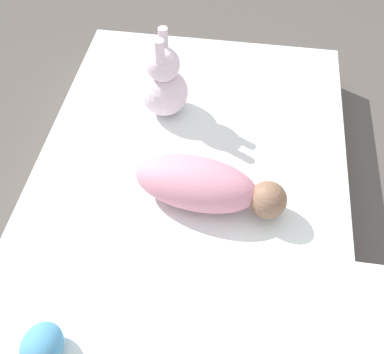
{
  "coord_description": "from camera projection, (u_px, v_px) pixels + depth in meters",
  "views": [
    {
      "loc": [
        0.9,
        0.14,
        1.35
      ],
      "look_at": [
        0.04,
        0.02,
        0.22
      ],
      "focal_mm": 42.0,
      "sensor_mm": 36.0,
      "label": 1
    }
  ],
  "objects": [
    {
      "name": "bed_mattress",
      "position": [
        189.0,
        191.0,
        1.55
      ],
      "size": [
        1.5,
        1.04,
        0.17
      ],
      "color": "white",
      "rests_on": "ground_plane"
    },
    {
      "name": "turtle_plush",
      "position": [
        41.0,
        349.0,
        1.1
      ],
      "size": [
        0.16,
        0.1,
        0.09
      ],
      "color": "#4C99C6",
      "rests_on": "bed_mattress"
    },
    {
      "name": "pillow",
      "position": [
        312.0,
        328.0,
        1.13
      ],
      "size": [
        0.36,
        0.39,
        0.09
      ],
      "color": "white",
      "rests_on": "bed_mattress"
    },
    {
      "name": "swaddled_baby",
      "position": [
        205.0,
        185.0,
        1.37
      ],
      "size": [
        0.22,
        0.48,
        0.15
      ],
      "rotation": [
        0.0,
        0.0,
        1.46
      ],
      "color": "pink",
      "rests_on": "bed_mattress"
    },
    {
      "name": "ground_plane",
      "position": [
        189.0,
        205.0,
        1.62
      ],
      "size": [
        12.0,
        12.0,
        0.0
      ],
      "primitive_type": "plane",
      "color": "#514C47"
    },
    {
      "name": "bunny_plush",
      "position": [
        164.0,
        85.0,
        1.58
      ],
      "size": [
        0.17,
        0.17,
        0.33
      ],
      "color": "silver",
      "rests_on": "bed_mattress"
    }
  ]
}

